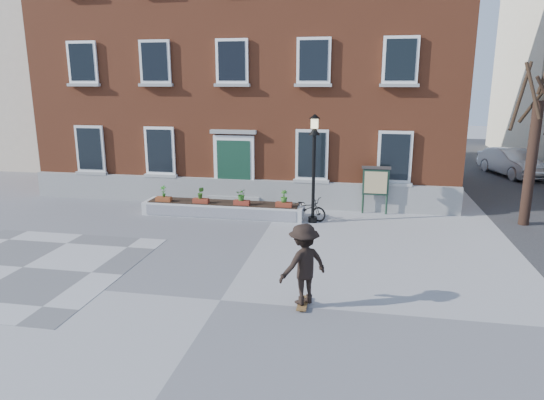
% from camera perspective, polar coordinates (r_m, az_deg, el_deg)
% --- Properties ---
extents(ground, '(100.00, 100.00, 0.00)m').
position_cam_1_polar(ground, '(11.75, -6.08, -11.64)').
color(ground, gray).
rests_on(ground, ground).
extents(checker_patch, '(6.00, 6.00, 0.01)m').
position_cam_1_polar(checker_patch, '(15.26, -27.26, -7.05)').
color(checker_patch, '#58585B').
rests_on(checker_patch, ground).
extents(distant_building, '(10.00, 12.00, 13.00)m').
position_cam_1_polar(distant_building, '(36.84, -25.39, 14.79)').
color(distant_building, beige).
rests_on(distant_building, ground).
extents(bicycle, '(1.73, 1.22, 0.86)m').
position_cam_1_polar(bicycle, '(18.14, 4.09, -0.95)').
color(bicycle, black).
rests_on(bicycle, ground).
extents(parked_car, '(2.84, 4.80, 1.50)m').
position_cam_1_polar(parked_car, '(29.48, 26.38, 3.99)').
color(parked_car, silver).
rests_on(parked_car, ground).
extents(brick_building, '(18.40, 10.85, 12.60)m').
position_cam_1_polar(brick_building, '(24.70, -1.55, 16.73)').
color(brick_building, brown).
rests_on(brick_building, ground).
extents(planter_assembly, '(6.20, 1.12, 1.15)m').
position_cam_1_polar(planter_assembly, '(18.68, -5.74, -0.94)').
color(planter_assembly, silver).
rests_on(planter_assembly, ground).
extents(bare_tree, '(1.83, 1.83, 6.16)m').
position_cam_1_polar(bare_tree, '(19.22, 28.38, 5.44)').
color(bare_tree, '#301D15').
rests_on(bare_tree, ground).
extents(lamp_post, '(0.40, 0.40, 3.93)m').
position_cam_1_polar(lamp_post, '(17.34, 4.96, 5.47)').
color(lamp_post, black).
rests_on(lamp_post, ground).
extents(notice_board, '(1.10, 0.16, 1.87)m').
position_cam_1_polar(notice_board, '(19.08, 12.10, 2.08)').
color(notice_board, black).
rests_on(notice_board, ground).
extents(skateboarder, '(1.38, 1.33, 1.96)m').
position_cam_1_polar(skateboarder, '(11.06, 3.73, -7.55)').
color(skateboarder, brown).
rests_on(skateboarder, ground).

